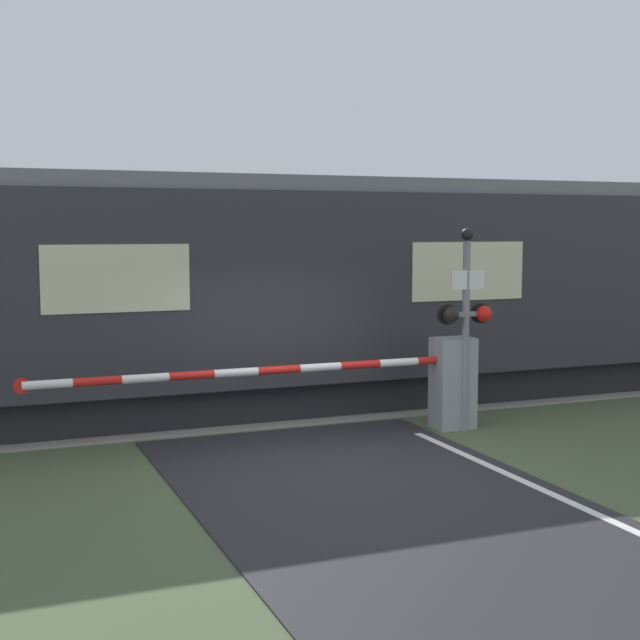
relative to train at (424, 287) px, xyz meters
name	(u,v)px	position (x,y,z in m)	size (l,w,h in m)	color
ground_plane	(328,464)	(-3.40, -3.74, -1.94)	(80.00, 80.00, 0.00)	#475638
track_bed	(242,407)	(-3.40, 0.00, -1.92)	(36.00, 3.20, 0.13)	gray
train	(424,287)	(0.00, 0.00, 0.00)	(20.50, 2.99, 3.79)	black
crossing_barrier	(422,381)	(-1.40, -2.53, -1.19)	(6.53, 0.44, 1.37)	gray
signal_post	(466,316)	(-0.80, -2.76, -0.24)	(0.86, 0.26, 2.99)	gray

